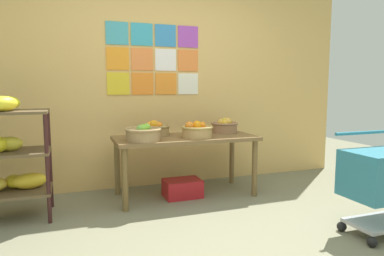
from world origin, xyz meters
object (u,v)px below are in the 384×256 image
(banana_shelf_unit, at_px, (1,149))
(fruit_basket_left, at_px, (155,129))
(fruit_basket_back_right, at_px, (197,130))
(fruit_basket_right, at_px, (143,133))
(produce_crate_under_table, at_px, (182,188))
(display_table, at_px, (185,143))
(fruit_basket_back_left, at_px, (225,126))
(shopping_cart, at_px, (382,178))

(banana_shelf_unit, xyz_separation_m, fruit_basket_left, (1.49, 0.31, 0.09))
(fruit_basket_back_right, bearing_deg, banana_shelf_unit, 179.95)
(banana_shelf_unit, relative_size, fruit_basket_left, 3.37)
(fruit_basket_right, bearing_deg, produce_crate_under_table, 13.95)
(banana_shelf_unit, height_order, display_table, banana_shelf_unit)
(fruit_basket_back_left, height_order, fruit_basket_back_right, same)
(fruit_basket_right, bearing_deg, display_table, 17.75)
(display_table, xyz_separation_m, produce_crate_under_table, (-0.05, -0.05, -0.49))
(shopping_cart, bearing_deg, fruit_basket_back_right, 136.72)
(display_table, distance_m, produce_crate_under_table, 0.50)
(fruit_basket_back_right, bearing_deg, fruit_basket_right, -176.53)
(display_table, bearing_deg, fruit_basket_back_right, -54.70)
(display_table, xyz_separation_m, shopping_cart, (1.16, -1.53, -0.11))
(fruit_basket_left, relative_size, shopping_cart, 0.40)
(fruit_basket_right, distance_m, produce_crate_under_table, 0.80)
(fruit_basket_back_left, relative_size, fruit_basket_right, 0.86)
(fruit_basket_back_left, relative_size, shopping_cart, 0.39)
(shopping_cart, bearing_deg, display_table, 136.55)
(fruit_basket_left, bearing_deg, produce_crate_under_table, -43.20)
(banana_shelf_unit, height_order, fruit_basket_back_right, banana_shelf_unit)
(shopping_cart, bearing_deg, produce_crate_under_table, 138.67)
(banana_shelf_unit, bearing_deg, fruit_basket_left, 11.65)
(fruit_basket_back_left, bearing_deg, banana_shelf_unit, -173.32)
(display_table, height_order, fruit_basket_left, fruit_basket_left)
(fruit_basket_back_right, xyz_separation_m, produce_crate_under_table, (-0.14, 0.08, -0.65))
(display_table, xyz_separation_m, fruit_basket_back_left, (0.55, 0.15, 0.16))
(display_table, height_order, produce_crate_under_table, display_table)
(fruit_basket_back_left, xyz_separation_m, shopping_cart, (0.62, -1.68, -0.27))
(fruit_basket_left, height_order, fruit_basket_right, same)
(produce_crate_under_table, bearing_deg, display_table, 43.33)
(fruit_basket_left, xyz_separation_m, fruit_basket_back_left, (0.85, -0.03, 0.00))
(banana_shelf_unit, height_order, fruit_basket_back_left, banana_shelf_unit)
(banana_shelf_unit, distance_m, shopping_cart, 3.27)
(fruit_basket_back_left, relative_size, fruit_basket_back_right, 0.94)
(banana_shelf_unit, bearing_deg, display_table, 3.97)
(display_table, relative_size, produce_crate_under_table, 3.85)
(produce_crate_under_table, relative_size, shopping_cart, 0.49)
(fruit_basket_left, distance_m, fruit_basket_back_right, 0.49)
(fruit_basket_back_right, bearing_deg, fruit_basket_left, 141.50)
(display_table, distance_m, fruit_basket_left, 0.38)
(fruit_basket_back_right, bearing_deg, shopping_cart, -52.62)
(fruit_basket_right, xyz_separation_m, fruit_basket_back_right, (0.59, 0.04, 0.01))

